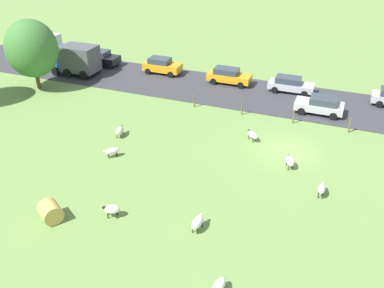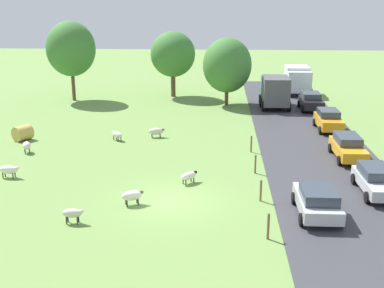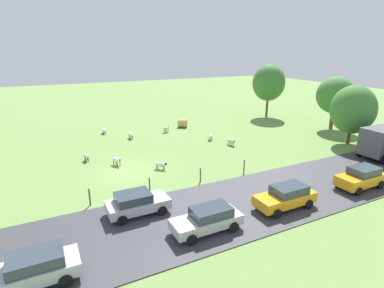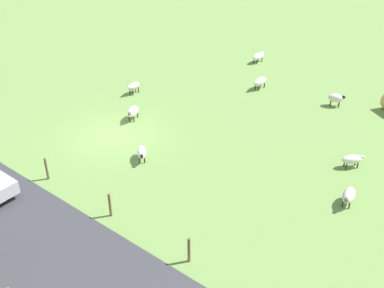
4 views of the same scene
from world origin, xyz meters
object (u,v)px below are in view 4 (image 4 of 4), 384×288
object	(u,v)px
sheep_2	(336,98)
sheep_4	(142,152)
sheep_1	(349,195)
sheep_7	(133,111)
sheep_3	(134,86)
sheep_0	(258,56)
sheep_6	(260,81)
sheep_5	(352,159)

from	to	relation	value
sheep_2	sheep_4	distance (m)	13.11
sheep_1	sheep_7	bearing A→B (deg)	-88.42
sheep_3	sheep_7	distance (m)	3.50
sheep_0	sheep_3	distance (m)	10.28
sheep_7	sheep_6	bearing A→B (deg)	155.98
sheep_3	sheep_7	size ratio (longest dim) A/B	0.87
sheep_0	sheep_2	size ratio (longest dim) A/B	1.20
sheep_1	sheep_3	bearing A→B (deg)	-97.90
sheep_1	sheep_2	distance (m)	9.86
sheep_0	sheep_1	world-z (taller)	sheep_1
sheep_2	sheep_7	world-z (taller)	sheep_2
sheep_1	sheep_5	xyz separation A→B (m)	(-2.93, -1.05, -0.02)
sheep_6	sheep_0	bearing A→B (deg)	-146.97
sheep_5	sheep_6	size ratio (longest dim) A/B	0.86
sheep_3	sheep_5	size ratio (longest dim) A/B	0.97
sheep_6	sheep_7	distance (m)	9.12
sheep_0	sheep_7	world-z (taller)	sheep_7
sheep_0	sheep_2	bearing A→B (deg)	67.95
sheep_1	sheep_4	xyz separation A→B (m)	(3.21, -9.91, -0.03)
sheep_1	sheep_6	distance (m)	12.46
sheep_2	sheep_7	bearing A→B (deg)	-43.84
sheep_0	sheep_6	bearing A→B (deg)	33.03
sheep_5	sheep_7	world-z (taller)	sheep_7
sheep_0	sheep_3	size ratio (longest dim) A/B	1.20
sheep_4	sheep_5	world-z (taller)	sheep_5
sheep_5	sheep_1	bearing A→B (deg)	19.63
sheep_0	sheep_2	distance (m)	8.13
sheep_5	sheep_4	bearing A→B (deg)	-55.30
sheep_3	sheep_7	bearing A→B (deg)	43.41
sheep_1	sheep_7	size ratio (longest dim) A/B	1.04
sheep_1	sheep_4	size ratio (longest dim) A/B	1.15
sheep_0	sheep_7	distance (m)	12.23
sheep_2	sheep_5	size ratio (longest dim) A/B	0.97
sheep_0	sheep_6	size ratio (longest dim) A/B	1.00
sheep_1	sheep_7	xyz separation A→B (m)	(0.37, -13.29, 0.04)
sheep_3	sheep_2	bearing A→B (deg)	120.48
sheep_1	sheep_3	distance (m)	15.85
sheep_4	sheep_6	xyz separation A→B (m)	(-11.17, 0.33, 0.06)
sheep_5	sheep_6	distance (m)	9.91
sheep_6	sheep_7	xyz separation A→B (m)	(8.33, -3.71, 0.01)
sheep_6	sheep_3	bearing A→B (deg)	-46.63
sheep_3	sheep_5	distance (m)	14.68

